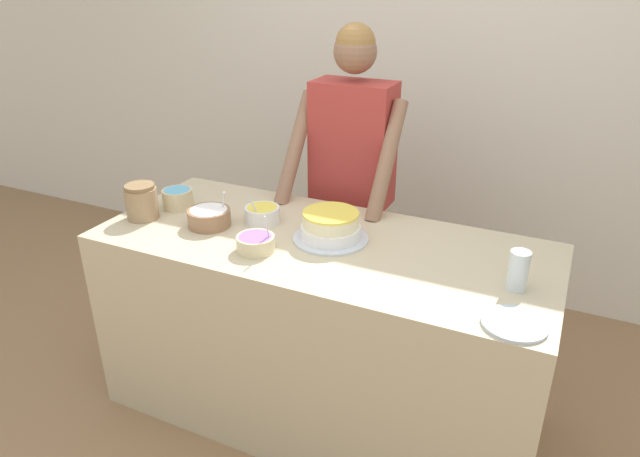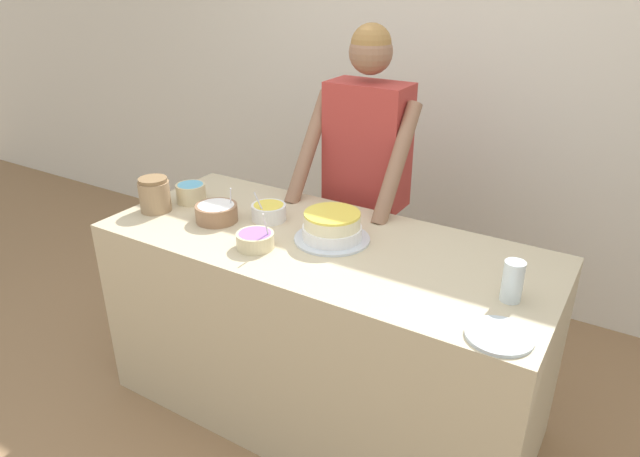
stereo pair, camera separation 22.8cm
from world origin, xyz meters
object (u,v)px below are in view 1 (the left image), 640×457
(cake, at_px, (331,227))
(frosting_bowl_white, at_px, (209,217))
(frosting_bowl_purple, at_px, (256,243))
(ceramic_plate, at_px, (514,324))
(frosting_bowl_yellow, at_px, (262,214))
(drinking_glass, at_px, (518,270))
(stoneware_jar, at_px, (142,202))
(person_baker, at_px, (352,164))
(frosting_bowl_blue, at_px, (178,198))

(cake, distance_m, frosting_bowl_white, 0.54)
(frosting_bowl_purple, xyz_separation_m, ceramic_plate, (1.01, -0.10, -0.03))
(cake, bearing_deg, frosting_bowl_yellow, 174.94)
(drinking_glass, bearing_deg, cake, 173.58)
(frosting_bowl_purple, bearing_deg, frosting_bowl_white, 158.42)
(stoneware_jar, bearing_deg, frosting_bowl_purple, -5.82)
(frosting_bowl_yellow, xyz_separation_m, drinking_glass, (1.09, -0.11, 0.03))
(frosting_bowl_purple, relative_size, frosting_bowl_white, 0.91)
(person_baker, relative_size, frosting_bowl_yellow, 10.93)
(frosting_bowl_purple, xyz_separation_m, drinking_glass, (0.98, 0.14, 0.04))
(person_baker, height_order, frosting_bowl_purple, person_baker)
(frosting_bowl_blue, xyz_separation_m, frosting_bowl_purple, (0.56, -0.23, -0.01))
(cake, bearing_deg, stoneware_jar, -169.48)
(stoneware_jar, bearing_deg, frosting_bowl_yellow, 20.39)
(frosting_bowl_purple, xyz_separation_m, stoneware_jar, (-0.62, 0.06, 0.04))
(frosting_bowl_yellow, distance_m, ceramic_plate, 1.18)
(frosting_bowl_blue, bearing_deg, drinking_glass, -3.42)
(frosting_bowl_blue, xyz_separation_m, frosting_bowl_white, (0.25, -0.11, -0.01))
(frosting_bowl_purple, relative_size, stoneware_jar, 1.07)
(ceramic_plate, bearing_deg, cake, 157.81)
(person_baker, bearing_deg, frosting_bowl_white, -119.72)
(frosting_bowl_purple, bearing_deg, cake, 44.39)
(frosting_bowl_purple, bearing_deg, drinking_glass, 7.98)
(person_baker, bearing_deg, frosting_bowl_purple, -95.72)
(person_baker, bearing_deg, frosting_bowl_blue, -138.23)
(cake, relative_size, frosting_bowl_yellow, 2.04)
(stoneware_jar, bearing_deg, person_baker, 46.25)
(frosting_bowl_purple, relative_size, ceramic_plate, 0.81)
(cake, distance_m, ceramic_plate, 0.84)
(person_baker, relative_size, ceramic_plate, 8.05)
(frosting_bowl_white, bearing_deg, drinking_glass, 0.70)
(frosting_bowl_blue, bearing_deg, frosting_bowl_white, -23.12)
(person_baker, height_order, cake, person_baker)
(frosting_bowl_blue, height_order, frosting_bowl_yellow, frosting_bowl_yellow)
(stoneware_jar, bearing_deg, frosting_bowl_blue, 68.34)
(frosting_bowl_purple, distance_m, ceramic_plate, 1.01)
(ceramic_plate, distance_m, stoneware_jar, 1.64)
(drinking_glass, bearing_deg, person_baker, 143.56)
(frosting_bowl_yellow, distance_m, frosting_bowl_white, 0.23)
(cake, relative_size, frosting_bowl_purple, 1.87)
(frosting_bowl_blue, bearing_deg, stoneware_jar, -111.66)
(person_baker, bearing_deg, ceramic_plate, -44.04)
(stoneware_jar, bearing_deg, frosting_bowl_white, 10.31)
(frosting_bowl_purple, xyz_separation_m, frosting_bowl_yellow, (-0.12, 0.25, 0.00))
(frosting_bowl_blue, distance_m, frosting_bowl_yellow, 0.44)
(frosting_bowl_blue, relative_size, drinking_glass, 0.96)
(person_baker, relative_size, frosting_bowl_blue, 12.05)
(frosting_bowl_blue, bearing_deg, ceramic_plate, -11.75)
(person_baker, xyz_separation_m, stoneware_jar, (-0.70, -0.74, -0.05))
(stoneware_jar, bearing_deg, cake, 10.52)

